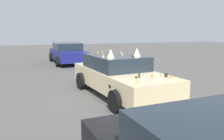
{
  "coord_description": "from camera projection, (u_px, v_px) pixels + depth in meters",
  "views": [
    {
      "loc": [
        -7.27,
        2.84,
        2.22
      ],
      "look_at": [
        0.0,
        0.3,
        0.9
      ],
      "focal_mm": 37.59,
      "sensor_mm": 36.0,
      "label": 1
    }
  ],
  "objects": [
    {
      "name": "ground_plane",
      "position": [
        120.0,
        95.0,
        8.06
      ],
      "size": [
        60.0,
        60.0,
        0.0
      ],
      "primitive_type": "plane",
      "color": "#514F4C"
    },
    {
      "name": "art_car_decorated",
      "position": [
        119.0,
        75.0,
        8.02
      ],
      "size": [
        4.82,
        2.43,
        1.62
      ],
      "rotation": [
        0.0,
        0.0,
        3.26
      ],
      "color": "beige",
      "rests_on": "ground"
    },
    {
      "name": "parked_sedan_far_left",
      "position": [
        68.0,
        53.0,
        15.79
      ],
      "size": [
        4.49,
        2.23,
        1.37
      ],
      "rotation": [
        0.0,
        0.0,
        3.2
      ],
      "color": "navy",
      "rests_on": "ground"
    }
  ]
}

